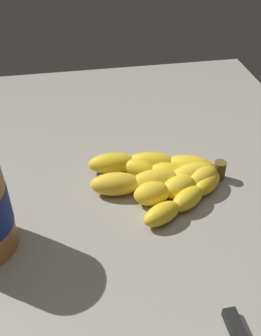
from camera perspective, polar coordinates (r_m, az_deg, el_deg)
The scene contains 2 objects.
ground_plane at distance 65.95cm, azimuth 3.01°, elevation -4.83°, with size 96.14×67.91×4.04cm, color gray.
banana_bunch at distance 64.83cm, azimuth 4.99°, elevation -1.42°, with size 17.79×22.69×3.74cm.
Camera 1 is at (46.67, -11.86, 43.05)cm, focal length 42.71 mm.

